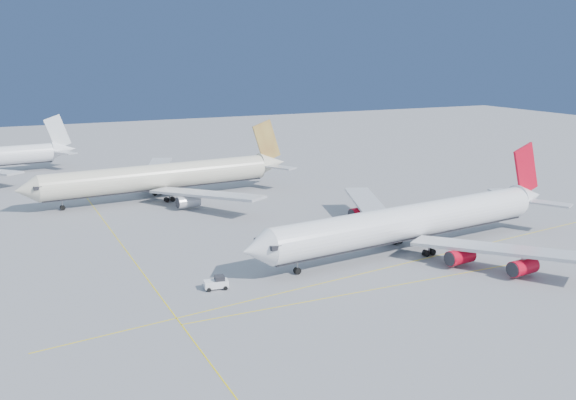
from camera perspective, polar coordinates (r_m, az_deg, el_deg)
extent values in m
plane|color=slate|center=(117.58, 7.68, -4.99)|extent=(500.00, 500.00, 0.00)
cube|color=yellow|center=(109.74, 13.89, -6.59)|extent=(90.00, 0.18, 0.02)
cube|color=yellow|center=(112.86, 9.34, -5.82)|extent=(118.86, 16.88, 0.02)
cube|color=yellow|center=(130.43, -14.83, -3.49)|extent=(0.18, 140.00, 0.02)
cylinder|color=white|center=(120.50, 10.71, -1.89)|extent=(60.34, 13.36, 6.22)
cone|color=white|center=(101.98, -2.83, -4.43)|extent=(5.53, 6.75, 6.22)
cone|color=white|center=(144.95, 20.58, 0.29)|extent=(8.16, 6.76, 5.91)
cube|color=black|center=(102.75, -1.84, -3.91)|extent=(2.41, 6.07, 0.75)
cube|color=#B7B7BC|center=(113.46, 18.68, -4.21)|extent=(21.51, 29.10, 0.59)
cube|color=#B7B7BC|center=(137.05, 7.43, -0.69)|extent=(15.40, 31.18, 0.59)
cube|color=#BC081E|center=(142.56, 20.38, 2.56)|extent=(8.24, 1.47, 11.34)
cylinder|color=gray|center=(106.96, 0.83, -5.69)|extent=(0.26, 0.26, 2.47)
cylinder|color=black|center=(107.36, 0.83, -6.31)|extent=(1.26, 0.89, 1.18)
cylinder|color=gray|center=(119.20, 12.45, -4.01)|extent=(0.34, 0.34, 2.47)
cylinder|color=black|center=(119.57, 12.42, -4.58)|extent=(1.29, 1.10, 1.18)
cylinder|color=gray|center=(125.31, 9.64, -3.05)|extent=(0.34, 0.34, 2.47)
cylinder|color=black|center=(125.65, 9.62, -3.59)|extent=(1.29, 1.10, 1.18)
cylinder|color=#BC081E|center=(114.34, 15.06, -4.88)|extent=(5.43, 3.28, 2.68)
cylinder|color=#BC081E|center=(112.04, 20.15, -5.62)|extent=(5.43, 3.28, 2.68)
cylinder|color=#BC081E|center=(130.70, 7.49, -2.28)|extent=(5.43, 3.28, 2.68)
cylinder|color=#BC081E|center=(140.47, 6.50, -1.17)|extent=(5.43, 3.28, 2.68)
cylinder|color=beige|center=(163.40, -11.46, 2.05)|extent=(57.66, 11.45, 6.28)
cone|color=beige|center=(156.35, -22.26, 0.83)|extent=(5.51, 6.71, 6.28)
cone|color=beige|center=(176.32, -1.43, 3.32)|extent=(8.23, 6.64, 5.97)
cube|color=black|center=(156.51, -21.53, 1.15)|extent=(2.30, 6.10, 0.77)
cube|color=#B7B7BC|center=(149.75, -7.31, 0.53)|extent=(20.84, 29.35, 0.61)
cube|color=#B7B7BC|center=(181.52, -11.65, 2.57)|extent=(16.27, 30.87, 0.61)
cube|color=#B69744|center=(174.59, -1.92, 5.26)|extent=(8.49, 1.26, 11.66)
cylinder|color=gray|center=(158.32, -19.44, -0.21)|extent=(0.26, 0.26, 2.54)
cylinder|color=black|center=(158.60, -19.40, -0.65)|extent=(1.28, 0.88, 1.21)
cylinder|color=gray|center=(160.39, -10.50, 0.49)|extent=(0.35, 0.35, 2.54)
cylinder|color=black|center=(160.67, -10.48, 0.05)|extent=(1.30, 1.10, 1.21)
cylinder|color=gray|center=(168.64, -11.55, 1.06)|extent=(0.35, 0.35, 2.54)
cylinder|color=black|center=(168.90, -11.53, 0.64)|extent=(1.30, 1.10, 1.21)
cylinder|color=#B7B7BC|center=(151.83, -8.84, -0.15)|extent=(5.52, 3.22, 2.76)
cylinder|color=#B7B7BC|center=(178.05, -12.26, 1.66)|extent=(5.52, 3.22, 2.76)
cone|color=white|center=(216.00, -19.30, 4.27)|extent=(7.70, 6.15, 5.48)
cube|color=silver|center=(214.98, -19.82, 5.73)|extent=(7.92, 1.23, 10.89)
cube|color=white|center=(101.53, -6.41, -7.41)|extent=(3.94, 2.37, 1.11)
cube|color=black|center=(101.33, -6.11, -6.94)|extent=(1.70, 1.77, 0.83)
cylinder|color=black|center=(100.60, -7.03, -7.93)|extent=(0.69, 0.41, 0.65)
cylinder|color=black|center=(102.40, -7.23, -7.56)|extent=(0.69, 0.41, 0.65)
cylinder|color=black|center=(101.04, -5.57, -7.80)|extent=(0.69, 0.41, 0.65)
cylinder|color=black|center=(102.82, -5.79, -7.43)|extent=(0.69, 0.41, 0.65)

